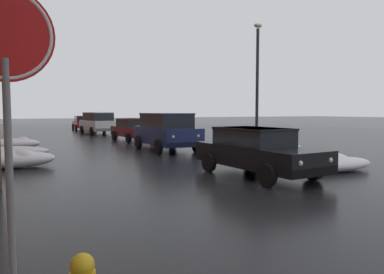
% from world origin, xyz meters
% --- Properties ---
extents(snow_bank_near_corner_left, '(2.59, 1.13, 0.64)m').
position_xyz_m(snow_bank_near_corner_left, '(-4.68, 12.84, 0.28)').
color(snow_bank_near_corner_left, white).
rests_on(snow_bank_near_corner_left, ground).
extents(snow_bank_along_left_kerb, '(1.83, 1.39, 0.61)m').
position_xyz_m(snow_bank_along_left_kerb, '(4.81, 8.32, 0.26)').
color(snow_bank_along_left_kerb, white).
rests_on(snow_bank_along_left_kerb, ground).
extents(snow_bank_mid_block_left, '(3.12, 1.24, 0.62)m').
position_xyz_m(snow_bank_mid_block_left, '(-4.99, 15.73, 0.25)').
color(snow_bank_mid_block_left, white).
rests_on(snow_bank_mid_block_left, ground).
extents(snow_bank_near_corner_right, '(2.47, 0.99, 0.47)m').
position_xyz_m(snow_bank_near_corner_right, '(4.60, 7.42, 0.22)').
color(snow_bank_near_corner_right, white).
rests_on(snow_bank_near_corner_right, ground).
extents(snow_bank_along_right_kerb, '(2.77, 1.18, 0.62)m').
position_xyz_m(snow_bank_along_right_kerb, '(-4.68, 19.43, 0.28)').
color(snow_bank_along_right_kerb, white).
rests_on(snow_bank_along_right_kerb, ground).
extents(snow_bank_far_right_pile, '(2.43, 1.12, 0.52)m').
position_xyz_m(snow_bank_far_right_pile, '(5.26, 10.70, 0.24)').
color(snow_bank_far_right_pile, white).
rests_on(snow_bank_far_right_pile, ground).
extents(sedan_black_approaching_near_lane, '(2.08, 4.44, 1.42)m').
position_xyz_m(sedan_black_approaching_near_lane, '(1.69, 8.04, 0.75)').
color(sedan_black_approaching_near_lane, black).
rests_on(sedan_black_approaching_near_lane, ground).
extents(suv_darkblue_parked_kerbside_close, '(2.10, 4.58, 1.82)m').
position_xyz_m(suv_darkblue_parked_kerbside_close, '(1.98, 15.64, 0.99)').
color(suv_darkblue_parked_kerbside_close, navy).
rests_on(suv_darkblue_parked_kerbside_close, ground).
extents(sedan_maroon_parked_kerbside_mid, '(2.06, 4.31, 1.42)m').
position_xyz_m(sedan_maroon_parked_kerbside_mid, '(2.32, 21.93, 0.75)').
color(sedan_maroon_parked_kerbside_mid, maroon).
rests_on(sedan_maroon_parked_kerbside_mid, ground).
extents(suv_white_parked_far_down_block, '(2.46, 4.64, 1.82)m').
position_xyz_m(suv_white_parked_far_down_block, '(1.82, 29.77, 0.99)').
color(suv_white_parked_far_down_block, silver).
rests_on(suv_white_parked_far_down_block, ground).
extents(sedan_red_queued_behind_truck, '(2.19, 4.45, 1.42)m').
position_xyz_m(sedan_red_queued_behind_truck, '(1.96, 36.92, 0.75)').
color(sedan_red_queued_behind_truck, red).
rests_on(sedan_red_queued_behind_truck, ground).
extents(stop_sign_at_corner, '(0.76, 0.06, 2.91)m').
position_xyz_m(stop_sign_at_corner, '(-4.87, 2.66, 2.26)').
color(stop_sign_at_corner, slate).
rests_on(stop_sign_at_corner, ground).
extents(street_lamp_post, '(0.44, 0.24, 5.96)m').
position_xyz_m(street_lamp_post, '(5.56, 13.14, 3.34)').
color(street_lamp_post, '#28282D').
rests_on(street_lamp_post, ground).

